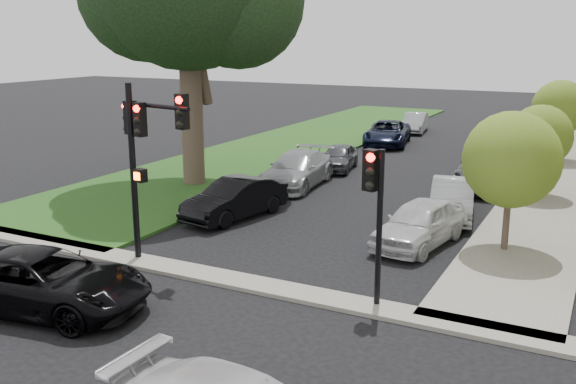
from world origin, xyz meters
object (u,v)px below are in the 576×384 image
at_px(traffic_signal_main, 144,141).
at_px(car_parked_9, 415,123).
at_px(car_parked_5, 235,199).
at_px(small_tree_c, 560,108).
at_px(car_parked_8, 387,133).
at_px(car_parked_3, 510,147).
at_px(car_parked_0, 419,223).
at_px(small_tree_a, 511,160).
at_px(car_cross_near, 44,281).
at_px(car_parked_6, 297,169).
at_px(car_parked_1, 452,199).
at_px(car_parked_2, 484,172).
at_px(traffic_signal_secondary, 375,199).
at_px(car_parked_4, 525,133).
at_px(small_tree_b, 540,136).
at_px(car_parked_7, 339,157).

relative_size(traffic_signal_main, car_parked_9, 1.31).
bearing_deg(traffic_signal_main, car_parked_5, 92.35).
relative_size(small_tree_c, car_parked_8, 0.82).
distance_m(car_parked_3, car_parked_8, 7.84).
bearing_deg(car_parked_0, small_tree_a, 21.21).
bearing_deg(car_parked_9, car_cross_near, -97.71).
xyz_separation_m(car_parked_0, car_parked_3, (0.31, 16.99, -0.07)).
distance_m(small_tree_a, car_parked_6, 11.55).
xyz_separation_m(car_parked_0, car_parked_1, (0.20, 3.81, -0.03)).
xyz_separation_m(small_tree_c, car_parked_2, (-2.32, -8.24, -2.21)).
distance_m(car_parked_1, car_parked_8, 16.61).
height_order(car_parked_1, car_parked_9, car_parked_1).
xyz_separation_m(small_tree_c, car_parked_3, (-2.34, -0.62, -2.27)).
distance_m(traffic_signal_main, car_parked_5, 6.15).
xyz_separation_m(small_tree_c, car_parked_9, (-9.97, 7.05, -2.28)).
bearing_deg(traffic_signal_secondary, car_cross_near, -151.73).
bearing_deg(car_cross_near, car_parked_9, -9.50).
relative_size(car_parked_4, car_parked_5, 1.18).
bearing_deg(traffic_signal_main, car_parked_3, 72.09).
relative_size(car_parked_3, car_parked_9, 0.98).
relative_size(car_parked_0, car_parked_6, 0.82).
bearing_deg(car_parked_2, small_tree_b, -24.49).
bearing_deg(car_parked_3, car_parked_6, -126.10).
relative_size(small_tree_b, traffic_signal_secondary, 0.97).
height_order(traffic_signal_main, car_parked_4, traffic_signal_main).
distance_m(car_parked_0, car_parked_7, 12.37).
bearing_deg(small_tree_c, car_parked_7, -142.52).
xyz_separation_m(car_parked_5, car_parked_9, (-0.18, 24.68, -0.07)).
bearing_deg(traffic_signal_main, small_tree_b, 55.52).
bearing_deg(car_parked_4, car_parked_7, -115.85).
xyz_separation_m(car_parked_2, car_parked_9, (-7.65, 15.29, -0.07)).
relative_size(car_cross_near, car_parked_4, 1.02).
distance_m(small_tree_c, car_parked_9, 12.42).
distance_m(small_tree_c, car_parked_6, 15.66).
relative_size(car_parked_5, car_parked_8, 0.84).
height_order(car_cross_near, car_parked_1, car_cross_near).
height_order(car_parked_2, car_parked_4, car_parked_4).
relative_size(small_tree_b, car_parked_5, 0.87).
height_order(car_cross_near, car_parked_6, car_parked_6).
distance_m(car_parked_3, car_parked_4, 5.26).
relative_size(traffic_signal_secondary, car_parked_2, 0.76).
height_order(car_parked_6, car_parked_7, car_parked_6).
bearing_deg(car_parked_8, small_tree_c, -16.57).
xyz_separation_m(car_cross_near, car_parked_1, (7.23, 13.18, -0.03)).
height_order(car_parked_3, car_parked_4, car_parked_4).
height_order(car_parked_5, car_parked_6, car_parked_6).
bearing_deg(car_parked_6, car_parked_2, 19.69).
xyz_separation_m(car_parked_0, car_parked_6, (-7.40, 5.80, 0.03)).
height_order(small_tree_a, car_parked_0, small_tree_a).
xyz_separation_m(traffic_signal_main, traffic_signal_secondary, (7.23, -0.04, -0.89)).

